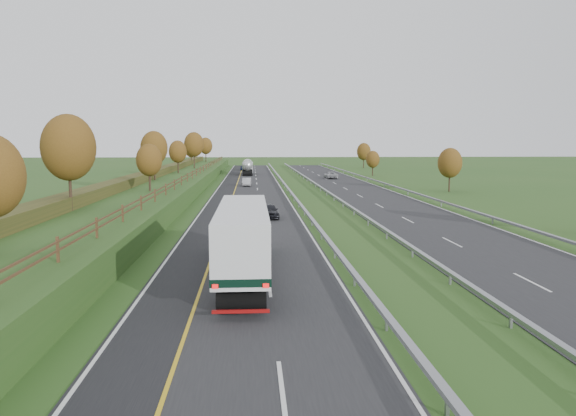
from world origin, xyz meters
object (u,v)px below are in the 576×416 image
object	(u,v)px
car_dark_near	(269,211)
car_silver_mid	(247,182)
road_tanker	(248,166)
car_oncoming	(331,175)
car_small_far	(244,168)
box_lorry	(243,237)

from	to	relation	value
car_dark_near	car_silver_mid	world-z (taller)	car_dark_near
road_tanker	car_oncoming	world-z (taller)	road_tanker
road_tanker	car_small_far	bearing A→B (deg)	92.98
car_dark_near	car_oncoming	size ratio (longest dim) A/B	0.86
car_small_far	car_silver_mid	bearing A→B (deg)	-87.20
car_oncoming	car_small_far	bearing A→B (deg)	-65.43
road_tanker	car_dark_near	world-z (taller)	road_tanker
car_silver_mid	car_small_far	world-z (taller)	car_small_far
box_lorry	car_oncoming	distance (m)	84.05
road_tanker	car_silver_mid	bearing A→B (deg)	-89.82
car_dark_near	car_oncoming	bearing A→B (deg)	71.46
road_tanker	car_silver_mid	xyz separation A→B (m)	(0.11, -33.11, -1.15)
road_tanker	car_dark_near	distance (m)	73.22
road_tanker	car_dark_near	size ratio (longest dim) A/B	2.66
box_lorry	car_oncoming	size ratio (longest dim) A/B	3.30
car_small_far	car_oncoming	bearing A→B (deg)	-60.87
road_tanker	car_dark_near	xyz separation A→B (m)	(2.61, -73.16, -1.10)
car_dark_near	car_silver_mid	distance (m)	40.13
car_small_far	car_dark_near	bearing A→B (deg)	-86.18
road_tanker	car_small_far	distance (m)	19.53
box_lorry	car_small_far	size ratio (longest dim) A/B	3.42
car_silver_mid	car_oncoming	xyz separation A→B (m)	(16.82, 18.17, 0.01)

